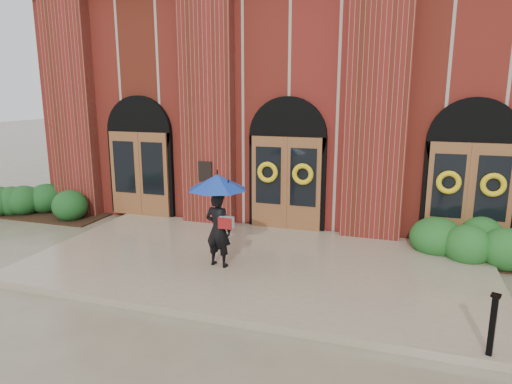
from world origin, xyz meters
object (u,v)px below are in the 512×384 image
at_px(hedge_wall_left, 47,202).
at_px(hedge_wall_right, 506,243).
at_px(metal_post, 493,323).
at_px(man_with_umbrella, 218,203).

bearing_deg(hedge_wall_left, hedge_wall_right, 0.00).
height_order(metal_post, hedge_wall_left, metal_post).
relative_size(metal_post, hedge_wall_left, 0.27).
height_order(man_with_umbrella, metal_post, man_with_umbrella).
relative_size(man_with_umbrella, hedge_wall_left, 0.59).
distance_m(metal_post, hedge_wall_left, 12.70).
xyz_separation_m(metal_post, hedge_wall_left, (-11.85, 4.55, -0.20)).
distance_m(hedge_wall_left, hedge_wall_right, 12.86).
height_order(man_with_umbrella, hedge_wall_left, man_with_umbrella).
bearing_deg(hedge_wall_left, metal_post, -21.00).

